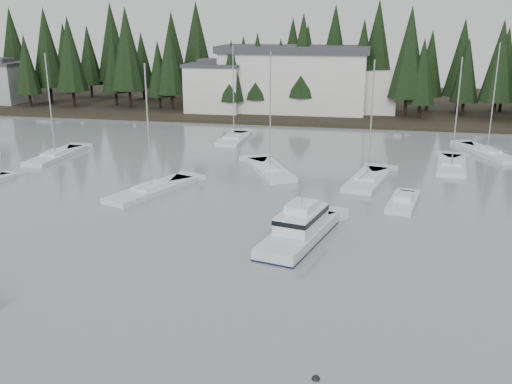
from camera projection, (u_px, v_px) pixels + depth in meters
far_shore_land at (329, 103)px, 110.99m from camera, size 240.00×54.00×1.00m
conifer_treeline at (324, 111)px, 100.68m from camera, size 200.00×22.00×20.00m
house_west at (215, 87)px, 96.26m from camera, size 9.54×7.42×8.75m
house_far_west at (1, 82)px, 106.36m from camera, size 8.48×7.42×8.25m
harbor_inn at (306, 80)px, 96.15m from camera, size 29.50×11.50×10.90m
cabin_cruiser_center at (299, 231)px, 41.66m from camera, size 5.26×10.25×4.22m
sailboat_3 at (451, 167)px, 62.32m from camera, size 4.05×9.62×12.36m
sailboat_4 at (487, 154)px, 68.24m from camera, size 6.12×10.69×13.55m
sailboat_5 at (234, 140)px, 76.29m from camera, size 3.03×8.87×12.99m
sailboat_6 at (368, 181)px, 56.66m from camera, size 4.90×9.78×12.47m
sailboat_7 at (270, 171)px, 60.45m from camera, size 7.06×10.01×13.00m
sailboat_8 at (56, 157)px, 66.73m from camera, size 2.77×9.87×12.50m
sailboat_11 at (152, 192)px, 53.30m from camera, size 6.14×10.39×12.38m
runabout_1 at (403, 204)px, 49.58m from camera, size 3.23×6.41×1.42m
mooring_buoy_dark at (316, 379)px, 25.56m from camera, size 0.39×0.39×0.39m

